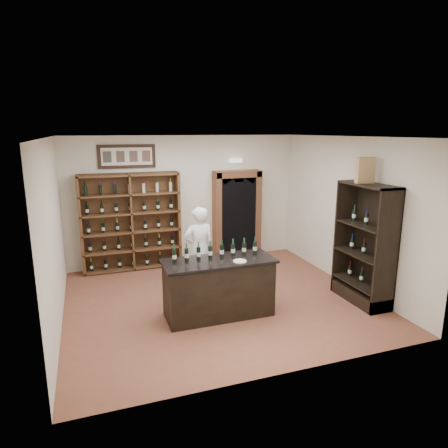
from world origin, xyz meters
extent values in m
plane|color=brown|center=(0.00, 0.00, 0.00)|extent=(5.50, 5.50, 0.00)
plane|color=white|center=(0.00, 0.00, 3.00)|extent=(5.50, 5.50, 0.00)
cube|color=silver|center=(0.00, 2.50, 1.50)|extent=(5.50, 0.04, 3.00)
cube|color=silver|center=(-2.75, 0.00, 1.50)|extent=(0.04, 5.00, 3.00)
cube|color=silver|center=(2.75, 0.00, 1.50)|extent=(0.04, 5.00, 3.00)
cube|color=brown|center=(-1.30, 2.47, 1.10)|extent=(2.20, 0.02, 2.20)
cube|color=brown|center=(-2.37, 2.29, 1.10)|extent=(0.06, 0.38, 2.20)
cube|color=brown|center=(-0.23, 2.29, 1.10)|extent=(0.06, 0.38, 2.20)
cube|color=brown|center=(-1.30, 2.29, 1.10)|extent=(0.04, 0.38, 2.20)
cube|color=brown|center=(-1.30, 2.29, 0.04)|extent=(2.18, 0.38, 0.04)
cube|color=brown|center=(-1.30, 2.29, 0.46)|extent=(2.18, 0.38, 0.04)
cube|color=brown|center=(-1.30, 2.29, 0.89)|extent=(2.18, 0.38, 0.03)
cube|color=brown|center=(-1.30, 2.29, 1.31)|extent=(2.18, 0.38, 0.04)
cube|color=brown|center=(-1.30, 2.29, 1.74)|extent=(2.18, 0.38, 0.04)
cube|color=brown|center=(-1.30, 2.29, 2.16)|extent=(2.18, 0.38, 0.04)
cube|color=black|center=(-1.30, 2.47, 2.55)|extent=(1.25, 0.04, 0.52)
cube|color=black|center=(1.25, 2.34, 1.06)|extent=(0.97, 0.29, 2.05)
cube|color=#AB6942|center=(0.74, 2.32, 1.07)|extent=(0.14, 0.35, 2.15)
cube|color=#AB6942|center=(1.76, 2.32, 1.07)|extent=(0.14, 0.35, 2.15)
cube|color=#AB6942|center=(1.25, 2.32, 2.09)|extent=(1.15, 0.35, 0.16)
cube|color=white|center=(1.25, 2.42, 2.40)|extent=(0.30, 0.10, 0.10)
cube|color=black|center=(-0.20, -0.60, 0.47)|extent=(1.80, 0.70, 0.94)
cube|color=black|center=(-0.20, -0.60, 0.98)|extent=(1.88, 0.78, 0.04)
cylinder|color=black|center=(-0.92, -0.46, 1.10)|extent=(0.07, 0.07, 0.21)
cylinder|color=beige|center=(-0.92, -0.46, 1.09)|extent=(0.07, 0.07, 0.07)
cylinder|color=#1B5232|center=(-0.92, -0.46, 1.25)|extent=(0.03, 0.03, 0.09)
cylinder|color=black|center=(-0.71, -0.46, 1.10)|extent=(0.07, 0.07, 0.21)
cylinder|color=beige|center=(-0.71, -0.46, 1.09)|extent=(0.07, 0.07, 0.07)
cylinder|color=#1B5232|center=(-0.71, -0.46, 1.25)|extent=(0.03, 0.03, 0.09)
cylinder|color=black|center=(-0.51, -0.46, 1.10)|extent=(0.07, 0.07, 0.21)
cylinder|color=beige|center=(-0.51, -0.46, 1.09)|extent=(0.07, 0.07, 0.07)
cylinder|color=#1B5232|center=(-0.51, -0.46, 1.25)|extent=(0.03, 0.03, 0.09)
cylinder|color=black|center=(-0.30, -0.46, 1.10)|extent=(0.07, 0.07, 0.21)
cylinder|color=beige|center=(-0.30, -0.46, 1.09)|extent=(0.07, 0.07, 0.07)
cylinder|color=#1B5232|center=(-0.30, -0.46, 1.25)|extent=(0.03, 0.03, 0.09)
cylinder|color=black|center=(-0.10, -0.46, 1.10)|extent=(0.07, 0.07, 0.21)
cylinder|color=beige|center=(-0.10, -0.46, 1.09)|extent=(0.07, 0.07, 0.07)
cylinder|color=#1B5232|center=(-0.10, -0.46, 1.25)|extent=(0.03, 0.03, 0.09)
cylinder|color=black|center=(0.11, -0.46, 1.10)|extent=(0.07, 0.07, 0.21)
cylinder|color=beige|center=(0.11, -0.46, 1.09)|extent=(0.07, 0.07, 0.07)
cylinder|color=#1B5232|center=(0.11, -0.46, 1.25)|extent=(0.03, 0.03, 0.09)
cylinder|color=black|center=(0.31, -0.46, 1.10)|extent=(0.07, 0.07, 0.21)
cylinder|color=beige|center=(0.31, -0.46, 1.09)|extent=(0.07, 0.07, 0.07)
cylinder|color=#1B5232|center=(0.31, -0.46, 1.25)|extent=(0.03, 0.03, 0.09)
cylinder|color=black|center=(0.52, -0.46, 1.10)|extent=(0.07, 0.07, 0.21)
cylinder|color=beige|center=(0.52, -0.46, 1.09)|extent=(0.07, 0.07, 0.07)
cylinder|color=#1B5232|center=(0.52, -0.46, 1.25)|extent=(0.03, 0.03, 0.09)
cube|color=black|center=(2.72, -0.90, 1.10)|extent=(0.02, 1.20, 2.20)
cube|color=black|center=(2.49, -1.48, 1.10)|extent=(0.48, 0.04, 2.20)
cube|color=black|center=(2.49, -0.32, 1.10)|extent=(0.48, 0.04, 2.20)
cube|color=black|center=(2.49, -0.90, 2.18)|extent=(0.48, 1.20, 0.04)
cube|color=black|center=(2.49, -0.90, 0.12)|extent=(0.48, 1.20, 0.24)
cube|color=black|center=(2.49, -0.90, 0.35)|extent=(0.48, 1.16, 0.03)
cube|color=black|center=(2.49, -0.90, 0.90)|extent=(0.48, 1.16, 0.03)
cube|color=black|center=(2.49, -0.90, 1.45)|extent=(0.48, 1.16, 0.03)
imported|color=white|center=(-0.21, 0.58, 0.85)|extent=(0.65, 0.46, 1.69)
cylinder|color=beige|center=(0.10, -0.81, 1.01)|extent=(0.22, 0.22, 0.02)
cube|color=tan|center=(2.46, -0.80, 2.43)|extent=(0.34, 0.19, 0.45)
camera|label=1|loc=(-2.21, -6.62, 3.12)|focal=32.00mm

